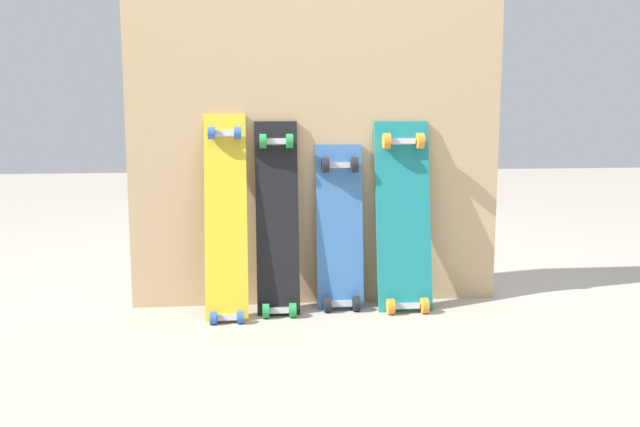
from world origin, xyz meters
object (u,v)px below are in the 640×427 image
skateboard_black (277,226)px  skateboard_teal (404,223)px  skateboard_yellow (226,225)px  skateboard_blue (340,234)px

skateboard_black → skateboard_teal: (0.55, -0.00, 0.00)m
skateboard_yellow → skateboard_blue: skateboard_yellow is taller
skateboard_yellow → skateboard_teal: bearing=2.4°
skateboard_teal → skateboard_blue: bearing=173.3°
skateboard_black → skateboard_blue: 0.28m
skateboard_blue → skateboard_yellow: bearing=-172.5°
skateboard_blue → skateboard_teal: 0.28m
skateboard_yellow → skateboard_teal: 0.76m
skateboard_blue → skateboard_black: bearing=-173.3°
skateboard_yellow → skateboard_black: 0.22m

